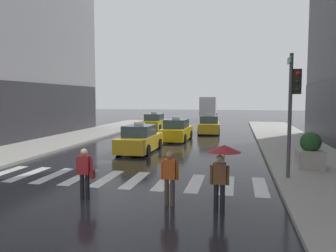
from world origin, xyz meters
TOP-DOWN VIEW (x-y plane):
  - ground_plane at (0.00, 0.00)m, footprint 160.00×160.00m
  - crosswalk_markings at (0.00, 3.00)m, footprint 11.30×2.80m
  - traffic_light_pole at (6.61, 4.04)m, footprint 0.44×0.84m
  - taxi_lead at (-1.21, 9.64)m, footprint 1.97×4.56m
  - taxi_second at (-0.01, 15.32)m, footprint 2.01×4.58m
  - taxi_third at (2.00, 20.94)m, footprint 2.13×4.63m
  - taxi_fourth at (-3.80, 23.37)m, footprint 1.94×4.54m
  - box_truck at (0.43, 38.76)m, footprint 2.45×7.60m
  - pedestrian_with_umbrella at (4.14, -0.02)m, footprint 0.96×0.96m
  - pedestrian_with_handbag at (-0.22, 0.27)m, footprint 0.60×0.24m
  - pedestrian_plain_coat at (2.56, 0.24)m, footprint 0.55×0.24m
  - planter_near_corner at (7.72, 6.09)m, footprint 1.10×1.10m

SIDE VIEW (x-z plane):
  - ground_plane at x=0.00m, z-range 0.00..0.00m
  - crosswalk_markings at x=0.00m, z-range 0.00..0.01m
  - taxi_lead at x=-1.21m, z-range -0.18..1.63m
  - taxi_second at x=-0.01m, z-range -0.18..1.63m
  - taxi_third at x=2.00m, z-range -0.18..1.63m
  - taxi_fourth at x=-3.80m, z-range -0.18..1.63m
  - planter_near_corner at x=7.72m, z-range 0.07..1.67m
  - pedestrian_with_handbag at x=-0.22m, z-range 0.11..1.76m
  - pedestrian_plain_coat at x=2.56m, z-range 0.11..1.76m
  - pedestrian_with_umbrella at x=4.14m, z-range 0.55..2.49m
  - box_truck at x=0.43m, z-range 0.18..3.53m
  - traffic_light_pole at x=6.61m, z-range 0.86..5.66m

